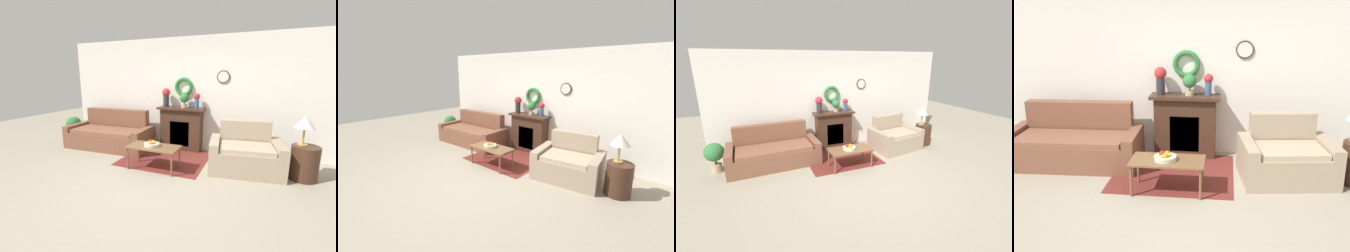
% 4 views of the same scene
% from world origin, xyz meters
% --- Properties ---
extents(ground_plane, '(16.00, 16.00, 0.00)m').
position_xyz_m(ground_plane, '(0.00, 0.00, 0.00)').
color(ground_plane, '#9E937F').
extents(floor_rug, '(1.80, 1.61, 0.01)m').
position_xyz_m(floor_rug, '(-0.23, 1.51, 0.00)').
color(floor_rug, maroon).
rests_on(floor_rug, ground_plane).
extents(wall_back, '(6.80, 0.15, 2.70)m').
position_xyz_m(wall_back, '(-0.00, 2.50, 1.35)').
color(wall_back, white).
rests_on(wall_back, ground_plane).
extents(fireplace, '(1.15, 0.41, 1.04)m').
position_xyz_m(fireplace, '(-0.14, 2.29, 0.53)').
color(fireplace, '#42281C').
rests_on(fireplace, ground_plane).
extents(couch_left, '(2.14, 1.07, 0.93)m').
position_xyz_m(couch_left, '(-1.87, 1.77, 0.31)').
color(couch_left, brown).
rests_on(couch_left, ground_plane).
extents(loveseat_right, '(1.43, 1.10, 0.92)m').
position_xyz_m(loveseat_right, '(1.42, 1.50, 0.32)').
color(loveseat_right, tan).
rests_on(loveseat_right, ground_plane).
extents(coffee_table, '(1.00, 0.51, 0.46)m').
position_xyz_m(coffee_table, '(-0.23, 0.90, 0.41)').
color(coffee_table, brown).
rests_on(coffee_table, ground_plane).
extents(fruit_bowl, '(0.30, 0.30, 0.12)m').
position_xyz_m(fruit_bowl, '(-0.26, 0.88, 0.50)').
color(fruit_bowl, beige).
rests_on(fruit_bowl, coffee_table).
extents(side_table_by_loveseat, '(0.45, 0.45, 0.61)m').
position_xyz_m(side_table_by_loveseat, '(2.41, 1.46, 0.30)').
color(side_table_by_loveseat, '#42281C').
rests_on(side_table_by_loveseat, ground_plane).
extents(table_lamp, '(0.33, 0.33, 0.53)m').
position_xyz_m(table_lamp, '(2.36, 1.51, 1.01)').
color(table_lamp, '#B28E42').
rests_on(table_lamp, side_table_by_loveseat).
extents(vase_on_mantel_left, '(0.20, 0.20, 0.45)m').
position_xyz_m(vase_on_mantel_left, '(-0.55, 2.30, 1.31)').
color(vase_on_mantel_left, '#2D2D33').
rests_on(vase_on_mantel_left, fireplace).
extents(vase_on_mantel_right, '(0.15, 0.15, 0.35)m').
position_xyz_m(vase_on_mantel_right, '(0.23, 2.30, 1.25)').
color(vase_on_mantel_right, '#3D5684').
rests_on(vase_on_mantel_right, fireplace).
extents(potted_plant_on_mantel, '(0.23, 0.23, 0.35)m').
position_xyz_m(potted_plant_on_mantel, '(-0.07, 2.28, 1.25)').
color(potted_plant_on_mantel, tan).
rests_on(potted_plant_on_mantel, fireplace).
extents(potted_plant_floor_by_couch, '(0.42, 0.42, 0.69)m').
position_xyz_m(potted_plant_floor_by_couch, '(-3.14, 1.82, 0.43)').
color(potted_plant_floor_by_couch, tan).
rests_on(potted_plant_floor_by_couch, ground_plane).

